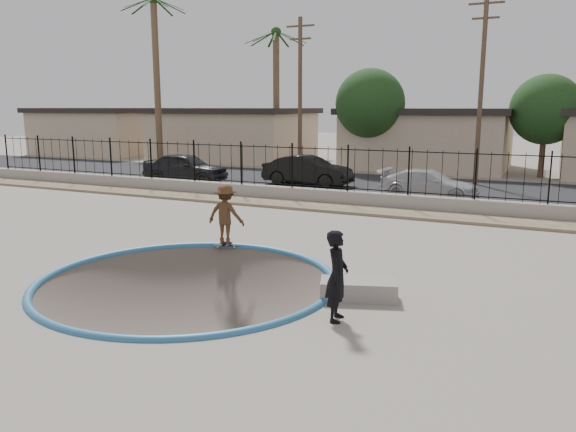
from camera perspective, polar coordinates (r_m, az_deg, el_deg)
The scene contains 23 objects.
ground at distance 25.08m, azimuth 7.24°, elevation -0.79°, with size 120.00×120.00×2.20m, color gray.
bowl_pit at distance 13.41m, azimuth -10.17°, elevation -6.52°, with size 6.84×6.84×1.80m, color #4D423B, non-canonical shape.
coping_ring at distance 13.41m, azimuth -10.17°, elevation -6.52°, with size 7.04×7.04×0.20m, color #2C6591.
rock_strip at distance 22.26m, azimuth 5.09°, elevation 0.78°, with size 42.00×1.60×0.11m, color #9A8565.
retaining_wall at distance 23.24m, azimuth 6.03°, elevation 1.81°, with size 42.00×0.45×0.60m, color gray.
fence at distance 23.08m, azimuth 6.09°, elevation 4.75°, with size 40.00×0.04×1.80m.
street at distance 29.63m, azimuth 10.29°, elevation 3.13°, with size 90.00×8.00×0.04m, color black.
house_west_far at distance 51.94m, azimuth -18.19°, elevation 8.26°, with size 10.60×8.60×3.90m.
house_west at distance 44.10m, azimuth -5.62°, elevation 8.35°, with size 11.60×8.60×3.90m.
house_center at distance 38.67m, azimuth 14.06°, elevation 7.71°, with size 10.60×8.60×3.90m.
palm_left at distance 39.99m, azimuth -13.32°, elevation 16.43°, with size 2.30×2.30×11.30m.
palm_mid at distance 39.56m, azimuth -1.21°, elevation 14.93°, with size 2.30×2.30×9.30m.
utility_pole_left at distance 33.25m, azimuth 1.23°, elevation 12.24°, with size 1.70×0.24×9.00m.
utility_pole_mid at distance 30.60m, azimuth 19.03°, elevation 12.24°, with size 1.70×0.24×9.50m.
street_tree_left at distance 35.95m, azimuth 8.33°, elevation 11.22°, with size 4.32×4.32×6.36m.
street_tree_mid at distance 35.40m, azimuth 24.73°, elevation 9.78°, with size 3.96×3.96×5.83m.
skater at distance 16.23m, azimuth -6.34°, elevation -0.16°, with size 1.12×0.65×1.74m, color brown.
skateboard at distance 16.41m, azimuth -6.28°, elevation -2.97°, with size 0.73×0.45×0.06m.
videographer at distance 10.65m, azimuth 5.01°, elevation -6.08°, with size 0.64×0.42×1.75m, color black.
concrete_ledge at distance 12.07m, azimuth 7.18°, elevation -7.42°, with size 1.60×0.70×0.40m, color gray.
car_a at distance 30.62m, azimuth -10.38°, elevation 4.89°, with size 1.84×4.58×1.56m, color black.
car_b at distance 28.83m, azimuth 2.02°, elevation 4.64°, with size 1.60×4.59×1.51m, color black.
car_c at distance 25.47m, azimuth 14.11°, elevation 3.17°, with size 1.75×4.31×1.25m, color #B8B8BA.
Camera 1 is at (7.46, -11.39, 4.01)m, focal length 35.00 mm.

